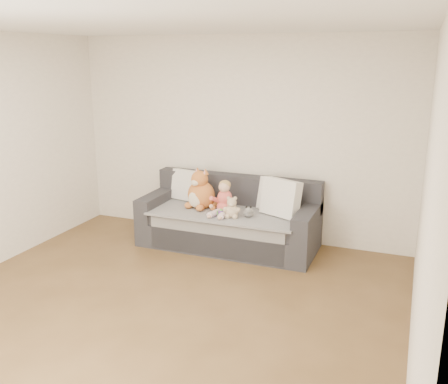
{
  "coord_description": "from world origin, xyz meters",
  "views": [
    {
      "loc": [
        2.17,
        -3.52,
        2.34
      ],
      "look_at": [
        0.03,
        1.87,
        0.75
      ],
      "focal_mm": 40.0,
      "sensor_mm": 36.0,
      "label": 1
    }
  ],
  "objects_px": {
    "teddy_bear": "(232,209)",
    "toddler": "(224,200)",
    "plush_cat": "(201,193)",
    "sippy_cup": "(221,212)",
    "sofa": "(230,222)"
  },
  "relations": [
    {
      "from": "sofa",
      "to": "sippy_cup",
      "type": "distance_m",
      "value": 0.39
    },
    {
      "from": "toddler",
      "to": "teddy_bear",
      "type": "relative_size",
      "value": 1.57
    },
    {
      "from": "plush_cat",
      "to": "teddy_bear",
      "type": "height_order",
      "value": "plush_cat"
    },
    {
      "from": "sofa",
      "to": "teddy_bear",
      "type": "relative_size",
      "value": 8.29
    },
    {
      "from": "teddy_bear",
      "to": "toddler",
      "type": "bearing_deg",
      "value": 129.27
    },
    {
      "from": "sippy_cup",
      "to": "plush_cat",
      "type": "bearing_deg",
      "value": 145.7
    },
    {
      "from": "plush_cat",
      "to": "teddy_bear",
      "type": "xyz_separation_m",
      "value": [
        0.51,
        -0.23,
        -0.09
      ]
    },
    {
      "from": "plush_cat",
      "to": "sippy_cup",
      "type": "xyz_separation_m",
      "value": [
        0.38,
        -0.26,
        -0.14
      ]
    },
    {
      "from": "plush_cat",
      "to": "sippy_cup",
      "type": "relative_size",
      "value": 4.97
    },
    {
      "from": "plush_cat",
      "to": "sippy_cup",
      "type": "bearing_deg",
      "value": -19.04
    },
    {
      "from": "toddler",
      "to": "teddy_bear",
      "type": "xyz_separation_m",
      "value": [
        0.15,
        -0.12,
        -0.07
      ]
    },
    {
      "from": "plush_cat",
      "to": "sofa",
      "type": "bearing_deg",
      "value": 23.67
    },
    {
      "from": "plush_cat",
      "to": "teddy_bear",
      "type": "distance_m",
      "value": 0.57
    },
    {
      "from": "teddy_bear",
      "to": "sippy_cup",
      "type": "xyz_separation_m",
      "value": [
        -0.13,
        -0.03,
        -0.05
      ]
    },
    {
      "from": "teddy_bear",
      "to": "sippy_cup",
      "type": "distance_m",
      "value": 0.14
    }
  ]
}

